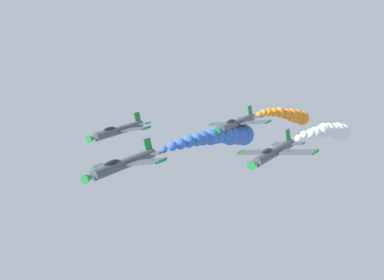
% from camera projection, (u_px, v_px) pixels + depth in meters
% --- Properties ---
extents(airplane_lead, '(9.36, 10.35, 3.17)m').
position_uv_depth(airplane_lead, '(124.00, 164.00, 48.71)').
color(airplane_lead, '#474C56').
extents(smoke_trail_lead, '(3.43, 19.70, 4.23)m').
position_uv_depth(smoke_trail_lead, '(226.00, 136.00, 64.70)').
color(smoke_trail_lead, blue).
extents(airplane_left_inner, '(9.48, 10.35, 2.86)m').
position_uv_depth(airplane_left_inner, '(274.00, 152.00, 52.69)').
color(airplane_left_inner, '#474C56').
extents(smoke_trail_left_inner, '(2.79, 20.18, 4.95)m').
position_uv_depth(smoke_trail_left_inner, '(332.00, 131.00, 69.87)').
color(smoke_trail_left_inner, white).
extents(airplane_right_inner, '(9.41, 10.35, 3.06)m').
position_uv_depth(airplane_right_inner, '(118.00, 130.00, 63.83)').
color(airplane_right_inner, '#474C56').
extents(airplane_left_outer, '(9.47, 10.35, 2.86)m').
position_uv_depth(airplane_left_outer, '(237.00, 123.00, 66.23)').
color(airplane_left_outer, '#474C56').
extents(smoke_trail_left_outer, '(3.65, 15.22, 4.66)m').
position_uv_depth(smoke_trail_left_outer, '(291.00, 115.00, 79.57)').
color(smoke_trail_left_outer, orange).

